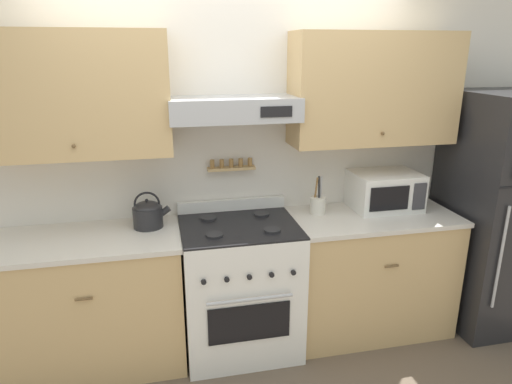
{
  "coord_description": "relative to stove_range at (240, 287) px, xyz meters",
  "views": [
    {
      "loc": [
        -0.5,
        -2.52,
        2.07
      ],
      "look_at": [
        0.11,
        0.26,
        1.17
      ],
      "focal_mm": 32.0,
      "sensor_mm": 36.0,
      "label": 1
    }
  ],
  "objects": [
    {
      "name": "stove_range",
      "position": [
        0.0,
        0.0,
        0.0
      ],
      "size": [
        0.79,
        0.69,
        1.02
      ],
      "color": "white",
      "rests_on": "ground_plane"
    },
    {
      "name": "ground_plane",
      "position": [
        0.0,
        -0.3,
        -0.47
      ],
      "size": [
        16.0,
        16.0,
        0.0
      ],
      "primitive_type": "plane",
      "color": "brown"
    },
    {
      "name": "refrigerator",
      "position": [
        2.0,
        -0.04,
        0.42
      ],
      "size": [
        0.73,
        0.76,
        1.79
      ],
      "color": "#232326",
      "rests_on": "ground_plane"
    },
    {
      "name": "tea_kettle",
      "position": [
        -0.59,
        0.13,
        0.55
      ],
      "size": [
        0.25,
        0.2,
        0.25
      ],
      "color": "#232326",
      "rests_on": "counter_left"
    },
    {
      "name": "counter_left",
      "position": [
        -0.99,
        0.03,
        -0.01
      ],
      "size": [
        1.18,
        0.64,
        0.92
      ],
      "color": "tan",
      "rests_on": "ground_plane"
    },
    {
      "name": "counter_right",
      "position": [
        0.99,
        0.03,
        -0.01
      ],
      "size": [
        1.2,
        0.64,
        0.92
      ],
      "color": "tan",
      "rests_on": "ground_plane"
    },
    {
      "name": "utensil_crock",
      "position": [
        0.6,
        0.13,
        0.52
      ],
      "size": [
        0.11,
        0.11,
        0.28
      ],
      "color": "silver",
      "rests_on": "counter_right"
    },
    {
      "name": "microwave",
      "position": [
        1.13,
        0.15,
        0.59
      ],
      "size": [
        0.49,
        0.39,
        0.27
      ],
      "color": "white",
      "rests_on": "counter_right"
    },
    {
      "name": "wall_back",
      "position": [
        0.0,
        0.3,
        1.0
      ],
      "size": [
        5.2,
        0.46,
        2.55
      ],
      "color": "silver",
      "rests_on": "ground_plane"
    }
  ]
}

